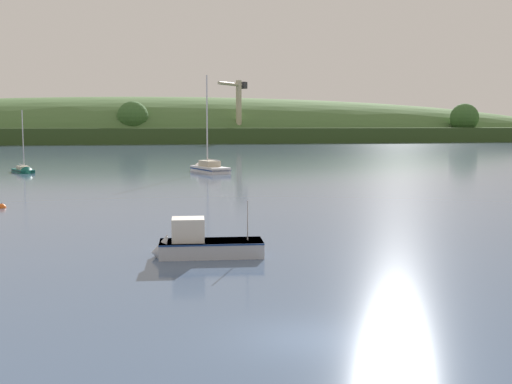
% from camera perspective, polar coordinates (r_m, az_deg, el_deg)
% --- Properties ---
extents(ground, '(1400.00, 1400.00, 0.00)m').
position_cam_1_polar(ground, '(20.48, 4.63, -12.96)').
color(ground, '#425675').
extents(far_shoreline_hill, '(488.18, 126.30, 37.20)m').
position_cam_1_polar(far_shoreline_hill, '(269.25, -7.35, 4.68)').
color(far_shoreline_hill, '#314A21').
rests_on(far_shoreline_hill, ground).
extents(dockside_crane, '(12.26, 15.27, 23.01)m').
position_cam_1_polar(dockside_crane, '(238.53, -1.61, 7.24)').
color(dockside_crane, '#4C4C51').
rests_on(dockside_crane, ground).
extents(sailboat_near_mooring, '(5.55, 9.32, 14.85)m').
position_cam_1_polar(sailboat_near_mooring, '(90.38, -4.38, 1.97)').
color(sailboat_near_mooring, white).
rests_on(sailboat_near_mooring, ground).
extents(sailboat_midwater_white, '(4.32, 6.22, 9.60)m').
position_cam_1_polar(sailboat_midwater_white, '(94.20, -20.03, 1.69)').
color(sailboat_midwater_white, '#0F564C').
rests_on(sailboat_midwater_white, ground).
extents(fishing_boat_moored, '(5.69, 2.28, 3.50)m').
position_cam_1_polar(fishing_boat_moored, '(32.51, -5.05, -4.98)').
color(fishing_boat_moored, '#ADB2BC').
rests_on(fishing_boat_moored, ground).
extents(mooring_buoy_off_fishing_boat, '(0.70, 0.70, 0.78)m').
position_cam_1_polar(mooring_buoy_off_fishing_boat, '(55.06, -21.82, -1.33)').
color(mooring_buoy_off_fishing_boat, '#EA5B19').
rests_on(mooring_buoy_off_fishing_boat, ground).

